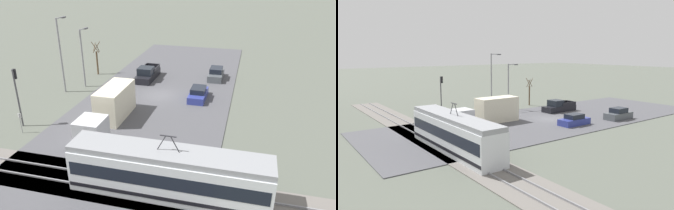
% 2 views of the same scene
% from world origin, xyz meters
% --- Properties ---
extents(ground_plane, '(320.00, 320.00, 0.00)m').
position_xyz_m(ground_plane, '(0.00, 0.00, 0.00)').
color(ground_plane, '#565B51').
extents(road_surface, '(16.79, 49.95, 0.08)m').
position_xyz_m(road_surface, '(0.00, 0.00, 0.04)').
color(road_surface, '#4C4C51').
rests_on(road_surface, ground).
extents(rail_bed, '(58.68, 4.40, 0.22)m').
position_xyz_m(rail_bed, '(0.00, 17.49, 0.05)').
color(rail_bed, slate).
rests_on(rail_bed, ground).
extents(light_rail_tram, '(13.72, 2.70, 4.59)m').
position_xyz_m(light_rail_tram, '(-5.46, 17.49, 1.76)').
color(light_rail_tram, silver).
rests_on(light_rail_tram, ground).
extents(box_truck, '(2.42, 9.56, 3.26)m').
position_xyz_m(box_truck, '(2.93, 8.13, 1.58)').
color(box_truck, silver).
rests_on(box_truck, ground).
extents(pickup_truck, '(2.10, 5.59, 1.84)m').
position_xyz_m(pickup_truck, '(3.37, -5.25, 0.77)').
color(pickup_truck, black).
rests_on(pickup_truck, ground).
extents(sedan_car_0, '(1.87, 4.25, 1.41)m').
position_xyz_m(sedan_car_0, '(-4.55, -0.05, 0.66)').
color(sedan_car_0, navy).
rests_on(sedan_car_0, ground).
extents(sedan_car_1, '(1.88, 4.25, 1.58)m').
position_xyz_m(sedan_car_1, '(-5.72, -7.75, 0.73)').
color(sedan_car_1, '#4C5156').
rests_on(sedan_car_1, ground).
extents(traffic_light_pole, '(0.28, 0.47, 5.81)m').
position_xyz_m(traffic_light_pole, '(11.02, 10.99, 3.73)').
color(traffic_light_pole, '#47474C').
rests_on(traffic_light_pole, ground).
extents(street_tree, '(1.13, 0.93, 4.75)m').
position_xyz_m(street_tree, '(10.95, -5.67, 2.16)').
color(street_tree, brown).
rests_on(street_tree, ground).
extents(street_lamp_near_crossing, '(0.36, 1.95, 7.39)m').
position_xyz_m(street_lamp_near_crossing, '(10.32, -0.82, 4.31)').
color(street_lamp_near_crossing, gray).
rests_on(street_lamp_near_crossing, ground).
extents(street_lamp_mid_block, '(0.36, 1.95, 9.04)m').
position_xyz_m(street_lamp_mid_block, '(11.84, 1.53, 5.16)').
color(street_lamp_mid_block, gray).
rests_on(street_lamp_mid_block, ground).
extents(no_parking_sign, '(0.32, 0.08, 2.02)m').
position_xyz_m(no_parking_sign, '(10.17, 12.30, 1.24)').
color(no_parking_sign, gray).
rests_on(no_parking_sign, ground).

